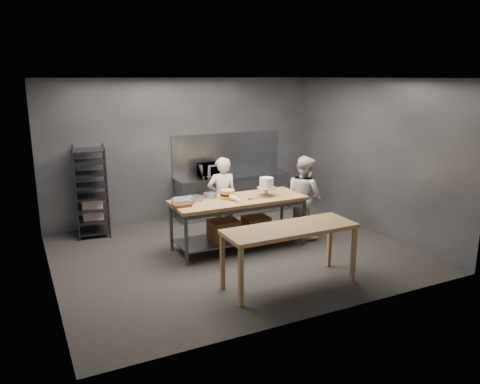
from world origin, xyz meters
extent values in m
plane|color=black|center=(0.00, 0.00, 0.00)|extent=(6.00, 6.00, 0.00)
cube|color=#4C4F54|center=(0.00, 2.50, 1.50)|extent=(6.00, 0.04, 3.00)
cube|color=#9D6D3E|center=(0.18, 0.20, 0.89)|extent=(2.40, 0.90, 0.06)
cube|color=#47494C|center=(0.18, 0.20, 0.20)|extent=(2.25, 0.75, 0.03)
cylinder|color=#47494C|center=(-0.96, -0.19, 0.43)|extent=(0.06, 0.06, 0.86)
cylinder|color=#47494C|center=(-0.96, 0.59, 0.43)|extent=(0.06, 0.06, 0.86)
cylinder|color=#47494C|center=(1.32, -0.19, 0.43)|extent=(0.06, 0.06, 0.86)
cylinder|color=#47494C|center=(1.32, 0.59, 0.43)|extent=(0.06, 0.06, 0.86)
cube|color=brown|center=(-0.12, 0.19, 0.39)|extent=(0.50, 0.40, 0.35)
cube|color=brown|center=(0.57, 0.27, 0.36)|extent=(0.45, 0.38, 0.30)
cube|color=brown|center=(0.17, -1.52, 0.87)|extent=(2.00, 0.70, 0.06)
cube|color=brown|center=(-0.78, -1.82, 0.42)|extent=(0.06, 0.06, 0.84)
cube|color=brown|center=(-0.78, -1.22, 0.42)|extent=(0.06, 0.06, 0.84)
cube|color=brown|center=(1.12, -1.82, 0.42)|extent=(0.06, 0.06, 0.84)
cube|color=brown|center=(1.12, -1.22, 0.42)|extent=(0.06, 0.06, 0.84)
cube|color=slate|center=(1.00, 2.18, 0.88)|extent=(2.60, 0.60, 0.04)
cube|color=slate|center=(1.00, 2.18, 0.43)|extent=(2.56, 0.56, 0.86)
cube|color=slate|center=(1.00, 2.48, 1.35)|extent=(2.60, 0.02, 0.90)
cube|color=black|center=(-2.05, 2.10, 0.88)|extent=(0.68, 0.72, 1.75)
cube|color=white|center=(-2.05, 2.10, 0.54)|extent=(0.41, 0.29, 0.45)
imported|color=white|center=(0.15, 0.88, 0.78)|extent=(0.61, 0.44, 1.56)
imported|color=silver|center=(1.59, 0.23, 0.79)|extent=(0.70, 0.84, 1.57)
imported|color=black|center=(0.49, 2.18, 1.05)|extent=(0.54, 0.37, 0.30)
cylinder|color=#ABA289|center=(0.71, 0.16, 0.93)|extent=(0.20, 0.20, 0.02)
cylinder|color=#ABA289|center=(0.71, 0.16, 1.00)|extent=(0.06, 0.06, 0.12)
cylinder|color=#ABA289|center=(0.71, 0.16, 1.07)|extent=(0.34, 0.34, 0.02)
cylinder|color=white|center=(0.71, 0.16, 1.17)|extent=(0.25, 0.25, 0.18)
cylinder|color=gold|center=(-0.01, 0.29, 0.95)|extent=(0.26, 0.26, 0.06)
cylinder|color=black|center=(-0.01, 0.29, 1.00)|extent=(0.26, 0.26, 0.04)
cylinder|color=gold|center=(-0.01, 0.29, 1.05)|extent=(0.26, 0.26, 0.06)
cylinder|color=gray|center=(-0.57, 0.42, 0.96)|extent=(0.27, 0.27, 0.07)
cylinder|color=gray|center=(-0.25, 0.50, 0.96)|extent=(0.26, 0.26, 0.07)
cylinder|color=gray|center=(-0.87, 0.40, 0.96)|extent=(0.26, 0.26, 0.07)
cone|color=white|center=(0.03, 0.03, 0.98)|extent=(0.16, 0.39, 0.12)
cube|color=slate|center=(0.51, 0.06, 0.92)|extent=(0.28, 0.02, 0.00)
cube|color=black|center=(0.33, 0.06, 0.93)|extent=(0.09, 0.02, 0.02)
cube|color=brown|center=(-0.91, 0.16, 0.95)|extent=(0.30, 0.20, 0.05)
cube|color=silver|center=(-0.91, 0.16, 1.00)|extent=(0.31, 0.21, 0.06)
cube|color=brown|center=(-0.82, 0.30, 0.95)|extent=(0.30, 0.20, 0.05)
cube|color=silver|center=(-0.82, 0.30, 1.00)|extent=(0.31, 0.21, 0.06)
camera|label=1|loc=(-3.34, -7.00, 3.03)|focal=35.00mm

